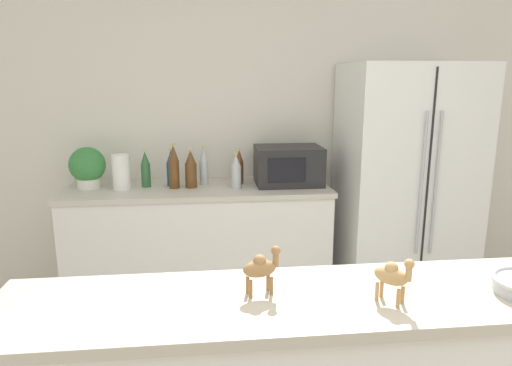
{
  "coord_description": "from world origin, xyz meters",
  "views": [
    {
      "loc": [
        -0.44,
        -0.84,
        1.66
      ],
      "look_at": [
        -0.2,
        1.4,
        1.14
      ],
      "focal_mm": 32.0,
      "sensor_mm": 36.0,
      "label": 1
    }
  ],
  "objects": [
    {
      "name": "back_counter",
      "position": [
        -0.51,
        2.4,
        0.45
      ],
      "size": [
        1.9,
        0.63,
        0.9
      ],
      "color": "white",
      "rests_on": "ground_plane"
    },
    {
      "name": "back_bottle_2",
      "position": [
        -0.88,
        2.44,
        1.02
      ],
      "size": [
        0.07,
        0.07,
        0.27
      ],
      "color": "#2D6033",
      "rests_on": "back_counter"
    },
    {
      "name": "paper_towel_roll",
      "position": [
        -1.05,
        2.38,
        1.02
      ],
      "size": [
        0.12,
        0.12,
        0.25
      ],
      "color": "white",
      "rests_on": "back_counter"
    },
    {
      "name": "camel_figurine_second",
      "position": [
        0.09,
        0.35,
        1.1
      ],
      "size": [
        0.11,
        0.11,
        0.15
      ],
      "color": "tan",
      "rests_on": "bar_counter"
    },
    {
      "name": "back_bottle_0",
      "position": [
        -0.68,
        2.38,
        1.05
      ],
      "size": [
        0.07,
        0.07,
        0.32
      ],
      "color": "brown",
      "rests_on": "back_counter"
    },
    {
      "name": "microwave",
      "position": [
        0.15,
        2.42,
        1.04
      ],
      "size": [
        0.48,
        0.37,
        0.28
      ],
      "color": "black",
      "rests_on": "back_counter"
    },
    {
      "name": "refrigerator",
      "position": [
        1.02,
        2.33,
        0.88
      ],
      "size": [
        0.93,
        0.72,
        1.77
      ],
      "color": "white",
      "rests_on": "ground_plane"
    },
    {
      "name": "potted_plant",
      "position": [
        -1.29,
        2.44,
        1.05
      ],
      "size": [
        0.25,
        0.25,
        0.29
      ],
      "color": "silver",
      "rests_on": "back_counter"
    },
    {
      "name": "back_bottle_6",
      "position": [
        -0.56,
        2.38,
        1.03
      ],
      "size": [
        0.08,
        0.08,
        0.28
      ],
      "color": "brown",
      "rests_on": "back_counter"
    },
    {
      "name": "back_bottle_3",
      "position": [
        -0.24,
        2.33,
        1.02
      ],
      "size": [
        0.07,
        0.07,
        0.25
      ],
      "color": "#B2B7BC",
      "rests_on": "back_counter"
    },
    {
      "name": "back_bottle_4",
      "position": [
        -0.21,
        2.48,
        1.02
      ],
      "size": [
        0.06,
        0.06,
        0.26
      ],
      "color": "brown",
      "rests_on": "back_counter"
    },
    {
      "name": "back_bottle_1",
      "position": [
        -0.47,
        2.47,
        1.03
      ],
      "size": [
        0.06,
        0.06,
        0.28
      ],
      "color": "#B2B7BC",
      "rests_on": "back_counter"
    },
    {
      "name": "back_bottle_5",
      "position": [
        -0.7,
        2.46,
        1.03
      ],
      "size": [
        0.07,
        0.07,
        0.27
      ],
      "color": "navy",
      "rests_on": "back_counter"
    },
    {
      "name": "wall_back",
      "position": [
        0.0,
        2.73,
        1.27
      ],
      "size": [
        8.0,
        0.06,
        2.55
      ],
      "color": "silver",
      "rests_on": "ground_plane"
    },
    {
      "name": "camel_figurine",
      "position": [
        -0.29,
        0.44,
        1.1
      ],
      "size": [
        0.12,
        0.07,
        0.15
      ],
      "color": "olive",
      "rests_on": "bar_counter"
    }
  ]
}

